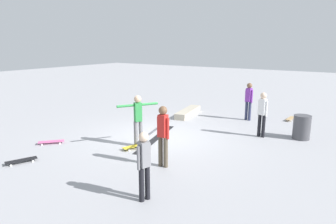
{
  "coord_description": "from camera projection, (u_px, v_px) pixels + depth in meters",
  "views": [
    {
      "loc": [
        8.16,
        5.73,
        3.19
      ],
      "look_at": [
        0.22,
        0.5,
        1.0
      ],
      "focal_mm": 31.84,
      "sensor_mm": 36.0,
      "label": 1
    }
  ],
  "objects": [
    {
      "name": "skater_main",
      "position": [
        138.0,
        117.0,
        9.27
      ],
      "size": [
        1.15,
        0.78,
        1.64
      ],
      "rotation": [
        0.0,
        0.0,
        5.71
      ],
      "color": "slate",
      "rests_on": "ground_plane"
    },
    {
      "name": "ground_plane",
      "position": [
        160.0,
        137.0,
        10.42
      ],
      "size": [
        60.0,
        60.0,
        0.0
      ],
      "primitive_type": "plane",
      "color": "#9E9EA3"
    },
    {
      "name": "bystander_red_shirt",
      "position": [
        163.0,
        133.0,
        7.72
      ],
      "size": [
        0.22,
        0.37,
        1.64
      ],
      "rotation": [
        0.0,
        0.0,
        1.56
      ],
      "color": "brown",
      "rests_on": "ground_plane"
    },
    {
      "name": "loose_skateboard_pink",
      "position": [
        51.0,
        142.0,
        9.69
      ],
      "size": [
        0.73,
        0.68,
        0.09
      ],
      "rotation": [
        0.0,
        0.0,
        2.41
      ],
      "color": "#E05993",
      "rests_on": "ground_plane"
    },
    {
      "name": "bystander_white_shirt",
      "position": [
        262.0,
        112.0,
        10.25
      ],
      "size": [
        0.22,
        0.36,
        1.57
      ],
      "rotation": [
        0.0,
        0.0,
        4.52
      ],
      "color": "black",
      "rests_on": "ground_plane"
    },
    {
      "name": "skateboard_main",
      "position": [
        135.0,
        146.0,
        9.27
      ],
      "size": [
        0.82,
        0.43,
        0.09
      ],
      "rotation": [
        0.0,
        0.0,
        5.97
      ],
      "color": "yellow",
      "rests_on": "ground_plane"
    },
    {
      "name": "skate_ledge",
      "position": [
        188.0,
        112.0,
        13.58
      ],
      "size": [
        2.24,
        0.84,
        0.26
      ],
      "primitive_type": "cube",
      "rotation": [
        0.0,
        0.0,
        0.17
      ],
      "color": "#B2A893",
      "rests_on": "ground_plane"
    },
    {
      "name": "bystander_grey_shirt",
      "position": [
        144.0,
        162.0,
        6.03
      ],
      "size": [
        0.34,
        0.22,
        1.48
      ],
      "rotation": [
        0.0,
        0.0,
        5.99
      ],
      "color": "black",
      "rests_on": "ground_plane"
    },
    {
      "name": "loose_skateboard_black",
      "position": [
        21.0,
        160.0,
        8.13
      ],
      "size": [
        0.82,
        0.49,
        0.09
      ],
      "rotation": [
        0.0,
        0.0,
        5.89
      ],
      "color": "black",
      "rests_on": "ground_plane"
    },
    {
      "name": "bystander_purple_shirt",
      "position": [
        249.0,
        99.0,
        12.53
      ],
      "size": [
        0.23,
        0.36,
        1.59
      ],
      "rotation": [
        0.0,
        0.0,
        1.33
      ],
      "color": "#2D3351",
      "rests_on": "ground_plane"
    },
    {
      "name": "loose_skateboard_natural",
      "position": [
        290.0,
        118.0,
        12.71
      ],
      "size": [
        0.81,
        0.31,
        0.09
      ],
      "rotation": [
        0.0,
        0.0,
        6.2
      ],
      "color": "tan",
      "rests_on": "ground_plane"
    },
    {
      "name": "trash_bin",
      "position": [
        302.0,
        127.0,
        10.13
      ],
      "size": [
        0.57,
        0.57,
        0.82
      ],
      "primitive_type": "cylinder",
      "color": "#47474C",
      "rests_on": "ground_plane"
    },
    {
      "name": "grind_rail",
      "position": [
        156.0,
        134.0,
        10.21
      ],
      "size": [
        3.2,
        1.04,
        0.34
      ],
      "rotation": [
        0.0,
        0.0,
        0.25
      ],
      "color": "black",
      "rests_on": "ground_plane"
    }
  ]
}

